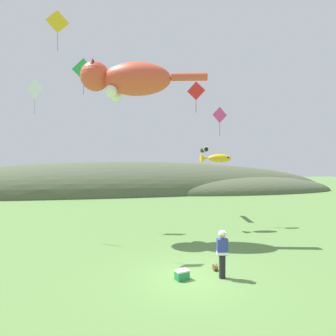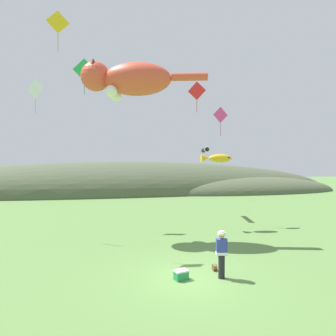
% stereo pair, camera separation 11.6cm
% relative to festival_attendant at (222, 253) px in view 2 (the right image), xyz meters
% --- Properties ---
extents(ground_plane, '(120.00, 120.00, 0.00)m').
position_rel_festival_attendant_xyz_m(ground_plane, '(-1.08, 0.25, -0.95)').
color(ground_plane, '#5B8442').
extents(distant_hill_ridge, '(63.80, 15.38, 8.48)m').
position_rel_festival_attendant_xyz_m(distant_hill_ridge, '(0.87, 31.33, -0.95)').
color(distant_hill_ridge, '#4C563D').
rests_on(distant_hill_ridge, ground).
extents(festival_attendant, '(0.47, 0.34, 1.77)m').
position_rel_festival_attendant_xyz_m(festival_attendant, '(0.00, 0.00, 0.00)').
color(festival_attendant, black).
rests_on(festival_attendant, ground).
extents(kite_spool, '(0.14, 0.27, 0.27)m').
position_rel_festival_attendant_xyz_m(kite_spool, '(0.03, 0.77, -0.82)').
color(kite_spool, olive).
rests_on(kite_spool, ground).
extents(picnic_cooler, '(0.56, 0.44, 0.36)m').
position_rel_festival_attendant_xyz_m(picnic_cooler, '(-1.51, 0.20, -0.77)').
color(picnic_cooler, '#268C4C').
rests_on(picnic_cooler, ground).
extents(kite_giant_cat, '(7.13, 3.07, 2.22)m').
position_rel_festival_attendant_xyz_m(kite_giant_cat, '(-2.78, 7.10, 8.13)').
color(kite_giant_cat, '#E04C33').
extents(kite_fish_windsock, '(2.10, 0.80, 0.63)m').
position_rel_festival_attendant_xyz_m(kite_fish_windsock, '(3.04, 7.94, 3.60)').
color(kite_fish_windsock, gold).
extents(kite_tube_streamer, '(0.98, 2.59, 0.44)m').
position_rel_festival_attendant_xyz_m(kite_tube_streamer, '(3.73, 12.03, 4.29)').
color(kite_tube_streamer, black).
extents(kite_diamond_green, '(1.52, 0.09, 2.42)m').
position_rel_festival_attendant_xyz_m(kite_diamond_green, '(-5.39, 10.81, 9.58)').
color(kite_diamond_green, green).
extents(kite_diamond_white, '(0.99, 0.66, 2.07)m').
position_rel_festival_attendant_xyz_m(kite_diamond_white, '(-8.06, 8.56, 7.62)').
color(kite_diamond_white, white).
extents(kite_diamond_red, '(1.15, 0.71, 2.24)m').
position_rel_festival_attendant_xyz_m(kite_diamond_red, '(2.46, 10.34, 8.47)').
color(kite_diamond_red, red).
extents(kite_diamond_pink, '(1.15, 0.13, 2.05)m').
position_rel_festival_attendant_xyz_m(kite_diamond_pink, '(3.96, 9.55, 6.67)').
color(kite_diamond_pink, '#E53F8C').
extents(kite_diamond_gold, '(1.14, 0.17, 2.04)m').
position_rel_festival_attendant_xyz_m(kite_diamond_gold, '(-6.44, 5.85, 10.45)').
color(kite_diamond_gold, yellow).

